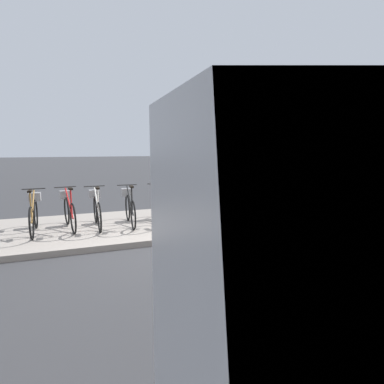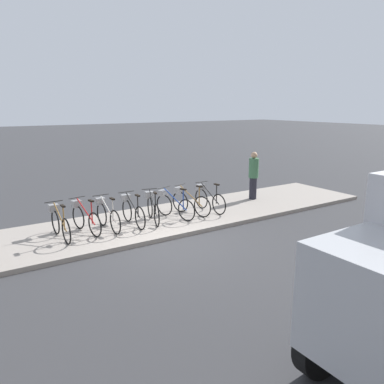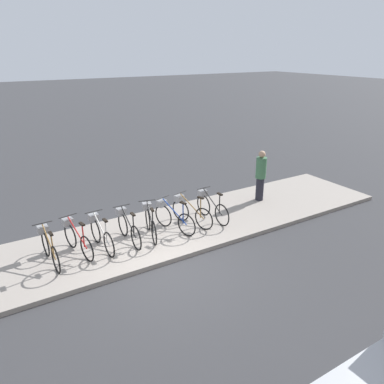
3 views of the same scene
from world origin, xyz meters
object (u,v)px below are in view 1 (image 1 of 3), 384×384
parked_bicycle_6 (205,201)px  pedestrian (293,177)px  parked_bicycle_3 (129,206)px  parked_bicycle_4 (157,204)px  parked_bicycle_5 (183,203)px  parked_bicycle_7 (230,199)px  parked_bicycle_1 (69,209)px  parked_bicycle_2 (97,208)px  parked_bicycle_0 (34,212)px

parked_bicycle_6 → pedestrian: bearing=7.1°
parked_bicycle_3 → parked_bicycle_4: size_ratio=1.03×
parked_bicycle_5 → parked_bicycle_7: same height
parked_bicycle_7 → pedestrian: pedestrian is taller
pedestrian → parked_bicycle_5: bearing=-173.0°
parked_bicycle_1 → parked_bicycle_2: same height
parked_bicycle_0 → parked_bicycle_3: 1.97m
parked_bicycle_5 → parked_bicycle_7: 1.31m
parked_bicycle_3 → parked_bicycle_0: bearing=-179.5°
parked_bicycle_2 → parked_bicycle_4: same height
parked_bicycle_6 → parked_bicycle_7: (0.70, -0.03, 0.00)m
parked_bicycle_5 → parked_bicycle_6: (0.60, 0.07, 0.00)m
parked_bicycle_2 → parked_bicycle_6: (2.62, 0.01, 0.00)m
parked_bicycle_3 → parked_bicycle_7: bearing=-0.0°
parked_bicycle_5 → parked_bicycle_7: size_ratio=0.96×
parked_bicycle_1 → parked_bicycle_6: (3.20, -0.07, 0.00)m
parked_bicycle_0 → parked_bicycle_3: same height
parked_bicycle_0 → parked_bicycle_7: (4.57, 0.01, 0.00)m
parked_bicycle_0 → parked_bicycle_5: size_ratio=1.04×
parked_bicycle_7 → pedestrian: (2.24, 0.40, 0.46)m
parked_bicycle_3 → pedestrian: (4.83, 0.39, 0.46)m
parked_bicycle_7 → parked_bicycle_0: bearing=-179.8°
parked_bicycle_2 → parked_bicycle_4: size_ratio=1.03×
parked_bicycle_5 → pedestrian: pedestrian is taller
parked_bicycle_0 → pedestrian: 6.83m
parked_bicycle_1 → parked_bicycle_6: size_ratio=1.02×
parked_bicycle_1 → parked_bicycle_5: size_ratio=1.02×
pedestrian → parked_bicycle_6: bearing=-172.9°
parked_bicycle_5 → pedestrian: 3.60m
parked_bicycle_2 → parked_bicycle_6: 2.62m
parked_bicycle_6 → parked_bicycle_2: bearing=-179.8°
parked_bicycle_1 → parked_bicycle_4: size_ratio=1.02×
parked_bicycle_1 → parked_bicycle_0: bearing=-170.3°
parked_bicycle_0 → parked_bicycle_2: bearing=1.6°
parked_bicycle_2 → parked_bicycle_4: (1.36, -0.03, 0.00)m
parked_bicycle_5 → parked_bicycle_7: bearing=1.7°
parked_bicycle_4 → pedestrian: pedestrian is taller
parked_bicycle_0 → parked_bicycle_6: size_ratio=1.04×
pedestrian → parked_bicycle_1: bearing=-177.2°
parked_bicycle_0 → pedestrian: (6.81, 0.41, 0.46)m
parked_bicycle_3 → parked_bicycle_6: 1.89m
parked_bicycle_6 → parked_bicycle_0: bearing=-179.3°
parked_bicycle_1 → parked_bicycle_4: 1.94m
parked_bicycle_4 → parked_bicycle_2: bearing=178.7°
pedestrian → parked_bicycle_3: bearing=-175.3°
parked_bicycle_0 → parked_bicycle_6: (3.87, 0.05, 0.00)m
pedestrian → parked_bicycle_2: bearing=-176.1°
parked_bicycle_1 → parked_bicycle_4: bearing=-3.3°
parked_bicycle_1 → parked_bicycle_3: bearing=-4.3°
parked_bicycle_3 → parked_bicycle_6: bearing=0.9°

